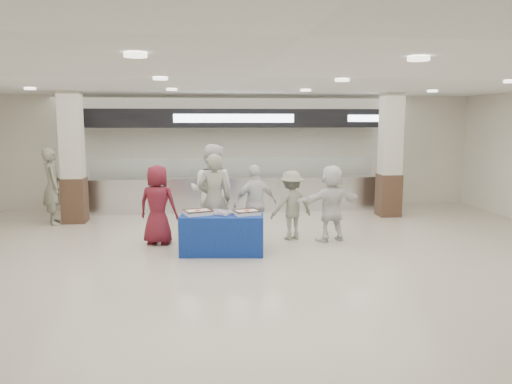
{
  "coord_description": "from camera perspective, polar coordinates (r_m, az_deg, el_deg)",
  "views": [
    {
      "loc": [
        -0.83,
        -8.32,
        2.52
      ],
      "look_at": [
        0.22,
        1.6,
        1.07
      ],
      "focal_mm": 35.0,
      "sensor_mm": 36.0,
      "label": 1
    }
  ],
  "objects": [
    {
      "name": "chef_short",
      "position": [
        10.23,
        -0.06,
        -1.36
      ],
      "size": [
        1.02,
        0.65,
        1.61
      ],
      "primitive_type": "imported",
      "rotation": [
        0.0,
        0.0,
        3.44
      ],
      "color": "white",
      "rests_on": "ground"
    },
    {
      "name": "soldier_b",
      "position": [
        10.54,
        4.08,
        -1.51
      ],
      "size": [
        1.07,
        0.82,
        1.46
      ],
      "primitive_type": "imported",
      "rotation": [
        0.0,
        0.0,
        3.47
      ],
      "color": "slate",
      "rests_on": "ground"
    },
    {
      "name": "serving_line",
      "position": [
        13.8,
        -2.55,
        2.63
      ],
      "size": [
        8.7,
        0.85,
        2.8
      ],
      "color": "silver",
      "rests_on": "ground"
    },
    {
      "name": "chef_tall",
      "position": [
        10.61,
        -5.06,
        0.04
      ],
      "size": [
        1.18,
        1.06,
        2.01
      ],
      "primitive_type": "imported",
      "rotation": [
        0.0,
        0.0,
        2.78
      ],
      "color": "white",
      "rests_on": "ground"
    },
    {
      "name": "soldier_bg",
      "position": [
        12.95,
        -22.25,
        0.62
      ],
      "size": [
        0.68,
        0.8,
        1.86
      ],
      "primitive_type": "imported",
      "rotation": [
        0.0,
        0.0,
        1.98
      ],
      "color": "slate",
      "rests_on": "ground"
    },
    {
      "name": "soldier_a",
      "position": [
        10.02,
        -4.81,
        -0.89
      ],
      "size": [
        0.69,
        0.47,
        1.85
      ],
      "primitive_type": "imported",
      "rotation": [
        0.0,
        0.0,
        3.17
      ],
      "color": "slate",
      "rests_on": "ground"
    },
    {
      "name": "display_table",
      "position": [
        9.5,
        -3.88,
        -4.78
      ],
      "size": [
        1.62,
        0.94,
        0.75
      ],
      "primitive_type": "cube",
      "rotation": [
        0.0,
        0.0,
        -0.11
      ],
      "color": "navy",
      "rests_on": "ground"
    },
    {
      "name": "column_left",
      "position": [
        12.95,
        -20.22,
        3.4
      ],
      "size": [
        0.55,
        0.55,
        3.2
      ],
      "color": "#3B261B",
      "rests_on": "ground"
    },
    {
      "name": "sheet_cake_left",
      "position": [
        9.43,
        -6.65,
        -2.27
      ],
      "size": [
        0.58,
        0.52,
        0.1
      ],
      "color": "white",
      "rests_on": "display_table"
    },
    {
      "name": "sheet_cake_right",
      "position": [
        9.37,
        -1.07,
        -2.3
      ],
      "size": [
        0.53,
        0.46,
        0.1
      ],
      "color": "white",
      "rests_on": "display_table"
    },
    {
      "name": "ground",
      "position": [
        8.73,
        -0.33,
        -8.49
      ],
      "size": [
        14.0,
        14.0,
        0.0
      ],
      "primitive_type": "plane",
      "color": "beige",
      "rests_on": "ground"
    },
    {
      "name": "civilian_maroon",
      "position": [
        10.29,
        -11.16,
        -1.44
      ],
      "size": [
        0.91,
        0.72,
        1.62
      ],
      "primitive_type": "imported",
      "rotation": [
        0.0,
        0.0,
        2.85
      ],
      "color": "maroon",
      "rests_on": "ground"
    },
    {
      "name": "civilian_white",
      "position": [
        10.47,
        8.6,
        -1.26
      ],
      "size": [
        1.56,
        0.91,
        1.6
      ],
      "primitive_type": "imported",
      "rotation": [
        0.0,
        0.0,
        3.45
      ],
      "color": "white",
      "rests_on": "ground"
    },
    {
      "name": "column_right",
      "position": [
        13.45,
        15.06,
        3.79
      ],
      "size": [
        0.55,
        0.55,
        3.2
      ],
      "color": "#3B261B",
      "rests_on": "ground"
    },
    {
      "name": "cupcake_tray",
      "position": [
        9.43,
        -4.05,
        -2.36
      ],
      "size": [
        0.48,
        0.44,
        0.06
      ],
      "color": "#A7A7AC",
      "rests_on": "display_table"
    }
  ]
}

